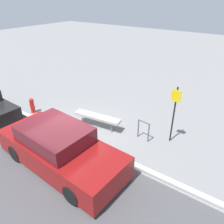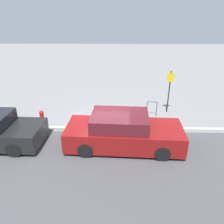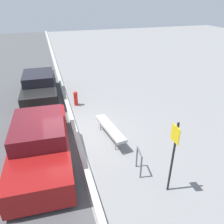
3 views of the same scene
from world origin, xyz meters
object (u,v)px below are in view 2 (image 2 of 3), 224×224
(bench, at_px, (113,110))
(bike_rack, at_px, (152,107))
(sign_post, at_px, (169,88))
(fire_hydrant, at_px, (42,117))
(parked_car_near, at_px, (123,132))

(bench, relative_size, bike_rack, 2.59)
(sign_post, height_order, fire_hydrant, sign_post)
(sign_post, distance_m, parked_car_near, 4.33)
(sign_post, bearing_deg, bike_rack, -150.73)
(bench, bearing_deg, fire_hydrant, -174.50)
(bike_rack, bearing_deg, bench, -170.76)
(bike_rack, height_order, sign_post, sign_post)
(bike_rack, bearing_deg, fire_hydrant, -168.18)
(sign_post, relative_size, fire_hydrant, 3.01)
(bench, xyz_separation_m, parked_car_near, (0.46, -2.58, 0.16))
(bike_rack, distance_m, fire_hydrant, 5.59)
(bench, height_order, parked_car_near, parked_car_near)
(bench, relative_size, sign_post, 0.93)
(sign_post, xyz_separation_m, fire_hydrant, (-6.41, -1.67, -0.98))
(bench, height_order, fire_hydrant, fire_hydrant)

